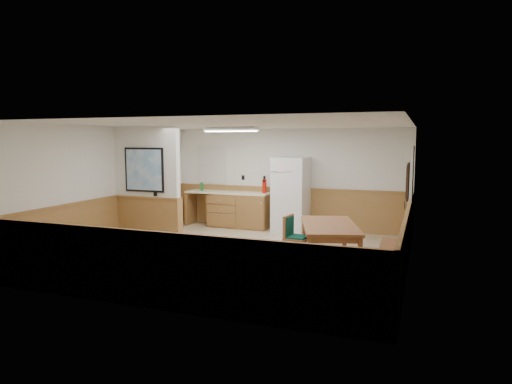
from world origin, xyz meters
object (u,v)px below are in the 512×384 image
at_px(refrigerator, 291,195).
at_px(dining_table, 329,229).
at_px(fire_extinguisher, 264,186).
at_px(dining_bench, 390,253).
at_px(dining_chair, 293,235).
at_px(soap_bottle, 202,187).

distance_m(refrigerator, dining_table, 3.15).
bearing_deg(refrigerator, fire_extinguisher, 176.76).
distance_m(refrigerator, dining_bench, 3.86).
distance_m(dining_chair, fire_extinguisher, 3.20).
bearing_deg(fire_extinguisher, dining_chair, -59.01).
bearing_deg(dining_chair, soap_bottle, 146.85).
relative_size(dining_table, dining_bench, 1.33).
distance_m(dining_bench, soap_bottle, 5.76).
height_order(dining_bench, fire_extinguisher, fire_extinguisher).
distance_m(refrigerator, soap_bottle, 2.42).
relative_size(refrigerator, soap_bottle, 8.18).
distance_m(dining_table, fire_extinguisher, 3.63).
relative_size(dining_table, fire_extinguisher, 4.64).
relative_size(refrigerator, fire_extinguisher, 4.20).
height_order(refrigerator, fire_extinguisher, refrigerator).
height_order(dining_table, dining_chair, dining_chair).
height_order(dining_table, fire_extinguisher, fire_extinguisher).
xyz_separation_m(dining_bench, soap_bottle, (-4.95, 2.88, 0.67)).
xyz_separation_m(dining_bench, fire_extinguisher, (-3.24, 2.95, 0.75)).
bearing_deg(dining_table, fire_extinguisher, 110.27).
bearing_deg(fire_extinguisher, soap_bottle, -175.57).
bearing_deg(soap_bottle, dining_chair, -39.83).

